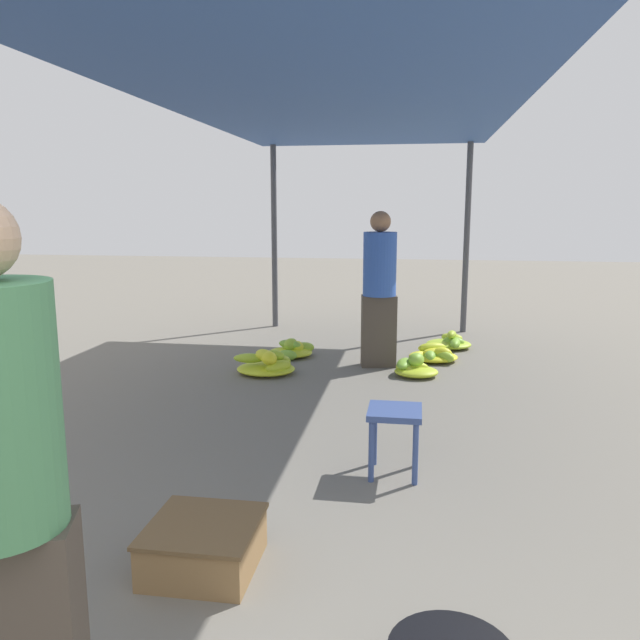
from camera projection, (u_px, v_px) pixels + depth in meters
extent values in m
cylinder|color=#4C4C51|center=(274.00, 238.00, 8.84)|extent=(0.08, 0.08, 2.56)
cylinder|color=#4C4C51|center=(467.00, 239.00, 8.44)|extent=(0.08, 0.08, 2.56)
cube|color=#33569E|center=(332.00, 92.00, 4.82)|extent=(3.07, 7.79, 0.04)
cube|color=#384C84|center=(395.00, 412.00, 3.96)|extent=(0.34, 0.34, 0.04)
cylinder|color=#384C84|center=(371.00, 451.00, 3.89)|extent=(0.04, 0.04, 0.40)
cylinder|color=#384C84|center=(415.00, 454.00, 3.85)|extent=(0.04, 0.04, 0.40)
cylinder|color=#384C84|center=(374.00, 436.00, 4.15)|extent=(0.04, 0.04, 0.40)
cylinder|color=#384C84|center=(416.00, 438.00, 4.11)|extent=(0.04, 0.04, 0.40)
ellipsoid|color=#B7CD2B|center=(278.00, 367.00, 6.35)|extent=(0.30, 0.32, 0.13)
ellipsoid|color=#A0C42F|center=(274.00, 356.00, 6.51)|extent=(0.25, 0.15, 0.12)
ellipsoid|color=#B6CD2C|center=(283.00, 360.00, 6.60)|extent=(0.24, 0.27, 0.10)
ellipsoid|color=yellow|center=(269.00, 358.00, 6.31)|extent=(0.26, 0.32, 0.13)
ellipsoid|color=yellow|center=(264.00, 355.00, 6.38)|extent=(0.30, 0.34, 0.11)
ellipsoid|color=#A4C62F|center=(249.00, 358.00, 6.45)|extent=(0.34, 0.17, 0.10)
ellipsoid|color=#C2D229|center=(266.00, 369.00, 6.47)|extent=(0.60, 0.53, 0.10)
ellipsoid|color=#98C131|center=(291.00, 345.00, 7.19)|extent=(0.19, 0.25, 0.15)
ellipsoid|color=#97C131|center=(304.00, 348.00, 7.28)|extent=(0.30, 0.25, 0.13)
ellipsoid|color=#7FB735|center=(287.00, 355.00, 7.02)|extent=(0.25, 0.20, 0.12)
ellipsoid|color=#7FB735|center=(290.00, 344.00, 7.20)|extent=(0.33, 0.24, 0.10)
ellipsoid|color=yellow|center=(297.00, 347.00, 7.22)|extent=(0.22, 0.27, 0.13)
ellipsoid|color=#C3D229|center=(290.00, 352.00, 7.20)|extent=(0.51, 0.44, 0.10)
ellipsoid|color=#7CB636|center=(405.00, 364.00, 6.42)|extent=(0.20, 0.36, 0.10)
ellipsoid|color=#B4CC2C|center=(404.00, 368.00, 6.37)|extent=(0.23, 0.25, 0.10)
ellipsoid|color=#82B835|center=(416.00, 360.00, 6.38)|extent=(0.22, 0.24, 0.14)
ellipsoid|color=#BDD02A|center=(414.00, 368.00, 6.40)|extent=(0.31, 0.13, 0.14)
ellipsoid|color=#B7CD2B|center=(416.00, 372.00, 6.36)|extent=(0.45, 0.39, 0.10)
ellipsoid|color=#AFCA2D|center=(452.00, 337.00, 7.77)|extent=(0.31, 0.25, 0.10)
ellipsoid|color=#A4C62F|center=(452.00, 335.00, 7.58)|extent=(0.15, 0.23, 0.10)
ellipsoid|color=#81B835|center=(453.00, 342.00, 7.58)|extent=(0.29, 0.19, 0.13)
ellipsoid|color=#7FB735|center=(455.00, 343.00, 7.49)|extent=(0.15, 0.33, 0.11)
ellipsoid|color=#A6C72E|center=(449.00, 344.00, 7.64)|extent=(0.54, 0.48, 0.10)
ellipsoid|color=#7AB536|center=(430.00, 356.00, 6.95)|extent=(0.17, 0.35, 0.14)
ellipsoid|color=#96C031|center=(443.00, 357.00, 6.87)|extent=(0.28, 0.25, 0.13)
ellipsoid|color=yellow|center=(418.00, 357.00, 6.92)|extent=(0.28, 0.32, 0.12)
ellipsoid|color=yellow|center=(435.00, 352.00, 6.95)|extent=(0.32, 0.24, 0.09)
ellipsoid|color=#BFD12A|center=(432.00, 348.00, 7.04)|extent=(0.36, 0.24, 0.12)
ellipsoid|color=yellow|center=(442.00, 353.00, 6.90)|extent=(0.24, 0.20, 0.13)
ellipsoid|color=#74B337|center=(431.00, 349.00, 7.06)|extent=(0.23, 0.17, 0.15)
ellipsoid|color=yellow|center=(433.00, 357.00, 7.00)|extent=(0.54, 0.48, 0.10)
cube|color=olive|center=(204.00, 548.00, 2.97)|extent=(0.50, 0.50, 0.21)
cube|color=brown|center=(203.00, 525.00, 2.95)|extent=(0.52, 0.52, 0.02)
cube|color=#4C4238|center=(379.00, 331.00, 6.72)|extent=(0.40, 0.26, 0.77)
cylinder|color=#3359B2|center=(380.00, 264.00, 6.60)|extent=(0.41, 0.41, 0.67)
sphere|color=#9E704C|center=(381.00, 221.00, 6.52)|extent=(0.22, 0.22, 0.22)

